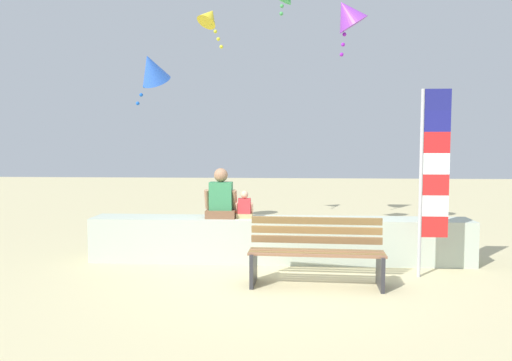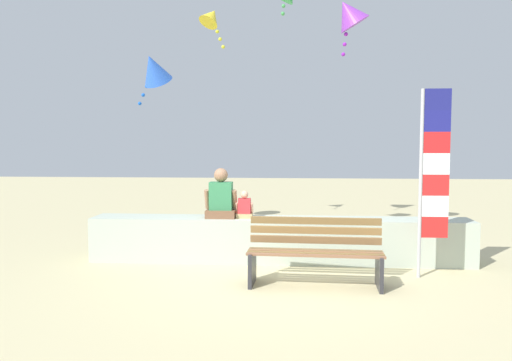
{
  "view_description": "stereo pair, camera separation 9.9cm",
  "coord_description": "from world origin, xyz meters",
  "px_view_note": "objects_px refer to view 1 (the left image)",
  "views": [
    {
      "loc": [
        0.12,
        -6.82,
        1.91
      ],
      "look_at": [
        -0.37,
        1.16,
        1.3
      ],
      "focal_mm": 35.27,
      "sensor_mm": 36.0,
      "label": 1
    },
    {
      "loc": [
        0.22,
        -6.82,
        1.91
      ],
      "look_at": [
        -0.37,
        1.16,
        1.3
      ],
      "focal_mm": 35.27,
      "sensor_mm": 36.0,
      "label": 2
    }
  ],
  "objects_px": {
    "kite_purple": "(347,14)",
    "kite_blue": "(152,69)",
    "kite_yellow": "(210,17)",
    "person_child": "(244,207)",
    "flag_banner": "(431,171)",
    "person_adult": "(221,198)",
    "park_bench": "(316,253)"
  },
  "relations": [
    {
      "from": "park_bench",
      "to": "kite_blue",
      "type": "distance_m",
      "value": 6.0
    },
    {
      "from": "park_bench",
      "to": "kite_blue",
      "type": "relative_size",
      "value": 1.54
    },
    {
      "from": "park_bench",
      "to": "person_child",
      "type": "bearing_deg",
      "value": 130.33
    },
    {
      "from": "person_adult",
      "to": "kite_blue",
      "type": "height_order",
      "value": "kite_blue"
    },
    {
      "from": "park_bench",
      "to": "flag_banner",
      "type": "xyz_separation_m",
      "value": [
        1.62,
        0.47,
        1.08
      ]
    },
    {
      "from": "person_adult",
      "to": "kite_blue",
      "type": "distance_m",
      "value": 4.1
    },
    {
      "from": "flag_banner",
      "to": "kite_purple",
      "type": "height_order",
      "value": "kite_purple"
    },
    {
      "from": "person_adult",
      "to": "kite_yellow",
      "type": "height_order",
      "value": "kite_yellow"
    },
    {
      "from": "kite_blue",
      "to": "person_adult",
      "type": "bearing_deg",
      "value": -56.14
    },
    {
      "from": "person_adult",
      "to": "kite_purple",
      "type": "relative_size",
      "value": 0.7
    },
    {
      "from": "kite_blue",
      "to": "park_bench",
      "type": "bearing_deg",
      "value": -50.57
    },
    {
      "from": "flag_banner",
      "to": "person_adult",
      "type": "bearing_deg",
      "value": 165.46
    },
    {
      "from": "person_adult",
      "to": "kite_yellow",
      "type": "relative_size",
      "value": 0.77
    },
    {
      "from": "park_bench",
      "to": "flag_banner",
      "type": "bearing_deg",
      "value": 16.15
    },
    {
      "from": "person_child",
      "to": "kite_yellow",
      "type": "height_order",
      "value": "kite_yellow"
    },
    {
      "from": "park_bench",
      "to": "kite_blue",
      "type": "height_order",
      "value": "kite_blue"
    },
    {
      "from": "person_child",
      "to": "kite_yellow",
      "type": "relative_size",
      "value": 0.42
    },
    {
      "from": "kite_yellow",
      "to": "kite_blue",
      "type": "relative_size",
      "value": 0.87
    },
    {
      "from": "person_adult",
      "to": "flag_banner",
      "type": "height_order",
      "value": "flag_banner"
    },
    {
      "from": "person_adult",
      "to": "kite_purple",
      "type": "distance_m",
      "value": 4.58
    },
    {
      "from": "kite_yellow",
      "to": "kite_purple",
      "type": "height_order",
      "value": "kite_yellow"
    },
    {
      "from": "park_bench",
      "to": "kite_yellow",
      "type": "xyz_separation_m",
      "value": [
        -2.13,
        4.67,
        4.28
      ]
    },
    {
      "from": "person_adult",
      "to": "kite_blue",
      "type": "bearing_deg",
      "value": 123.86
    },
    {
      "from": "person_child",
      "to": "flag_banner",
      "type": "xyz_separation_m",
      "value": [
        2.69,
        -0.8,
        0.64
      ]
    },
    {
      "from": "kite_purple",
      "to": "kite_blue",
      "type": "relative_size",
      "value": 0.96
    },
    {
      "from": "kite_blue",
      "to": "kite_yellow",
      "type": "bearing_deg",
      "value": 30.6
    },
    {
      "from": "person_child",
      "to": "flag_banner",
      "type": "bearing_deg",
      "value": -16.49
    },
    {
      "from": "park_bench",
      "to": "flag_banner",
      "type": "relative_size",
      "value": 0.69
    },
    {
      "from": "person_child",
      "to": "kite_blue",
      "type": "height_order",
      "value": "kite_blue"
    },
    {
      "from": "flag_banner",
      "to": "person_child",
      "type": "bearing_deg",
      "value": 163.51
    },
    {
      "from": "person_adult",
      "to": "kite_purple",
      "type": "height_order",
      "value": "kite_purple"
    },
    {
      "from": "person_adult",
      "to": "park_bench",
      "type": "bearing_deg",
      "value": -41.06
    }
  ]
}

